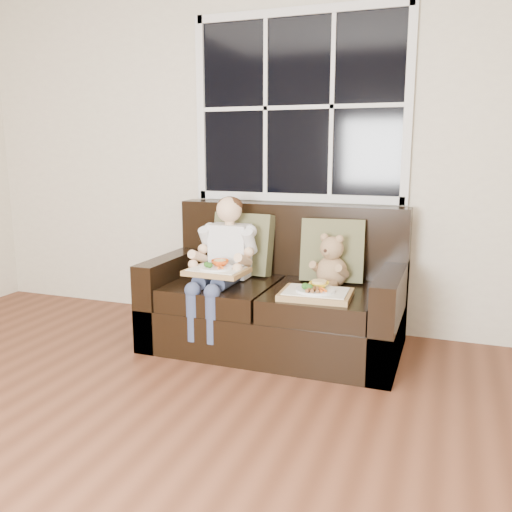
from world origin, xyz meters
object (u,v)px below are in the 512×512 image
at_px(loveseat, 277,301).
at_px(tray_left, 217,270).
at_px(child, 224,253).
at_px(tray_right, 316,293).
at_px(teddy_bear, 331,265).

bearing_deg(loveseat, tray_left, -137.82).
height_order(child, tray_right, child).
bearing_deg(teddy_bear, child, -155.73).
bearing_deg(tray_right, child, 162.80).
xyz_separation_m(loveseat, teddy_bear, (0.37, 0.00, 0.29)).
distance_m(child, tray_right, 0.74).
relative_size(loveseat, tray_left, 4.28).
distance_m(teddy_bear, tray_left, 0.76).
bearing_deg(tray_left, teddy_bear, 25.62).
height_order(teddy_bear, tray_right, teddy_bear).
bearing_deg(tray_left, tray_right, 2.65).
xyz_separation_m(child, tray_left, (0.02, -0.17, -0.08)).
distance_m(child, tray_left, 0.19).
height_order(loveseat, teddy_bear, loveseat).
bearing_deg(child, tray_left, -82.72).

